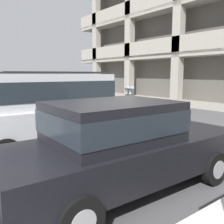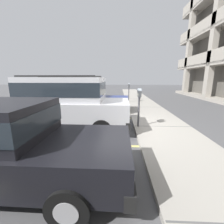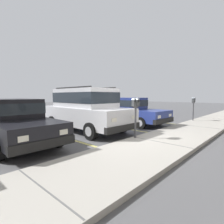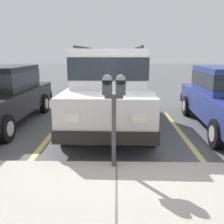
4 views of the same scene
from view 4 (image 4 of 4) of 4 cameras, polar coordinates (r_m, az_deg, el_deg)
The scene contains 5 objects.
ground_plane at distance 4.50m, azimuth 0.99°, elevation -12.17°, with size 80.00×80.00×0.10m.
sidewalk at distance 3.31m, azimuth 0.93°, elevation -20.19°, with size 40.00×2.20×0.12m.
parking_stall_lines at distance 5.98m, azimuth -14.05°, elevation -5.42°, with size 12.51×4.80×0.01m.
silver_suv at distance 6.52m, azimuth -0.26°, elevation 6.34°, with size 2.09×4.81×2.03m.
parking_meter_near at distance 3.77m, azimuth 0.37°, elevation 2.87°, with size 0.35×0.12×1.45m.
Camera 4 is at (-0.00, 4.06, 1.89)m, focal length 40.00 mm.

